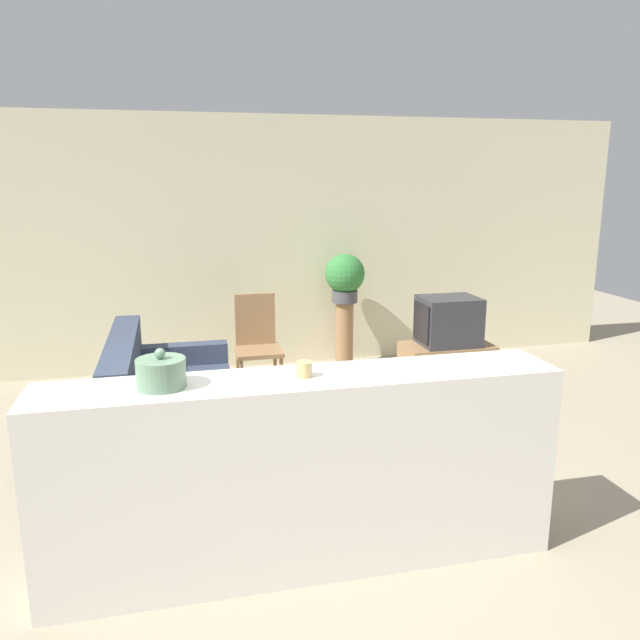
# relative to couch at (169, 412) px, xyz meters

# --- Properties ---
(ground_plane) EXTENTS (14.00, 14.00, 0.00)m
(ground_plane) POSITION_rel_couch_xyz_m (0.71, -1.33, -0.31)
(ground_plane) COLOR tan
(wall_back) EXTENTS (9.00, 0.06, 2.70)m
(wall_back) POSITION_rel_couch_xyz_m (0.71, 2.10, 1.04)
(wall_back) COLOR beige
(wall_back) RESTS_ON ground_plane
(couch) EXTENTS (0.93, 1.70, 0.90)m
(couch) POSITION_rel_couch_xyz_m (0.00, 0.00, 0.00)
(couch) COLOR #384256
(couch) RESTS_ON ground_plane
(tv_stand) EXTENTS (0.83, 0.45, 0.53)m
(tv_stand) POSITION_rel_couch_xyz_m (2.55, 0.59, -0.04)
(tv_stand) COLOR #9E754C
(tv_stand) RESTS_ON ground_plane
(television) EXTENTS (0.54, 0.43, 0.45)m
(television) POSITION_rel_couch_xyz_m (2.55, 0.59, 0.45)
(television) COLOR #333338
(television) RESTS_ON tv_stand
(wooden_chair) EXTENTS (0.44, 0.44, 0.94)m
(wooden_chair) POSITION_rel_couch_xyz_m (0.85, 1.26, 0.20)
(wooden_chair) COLOR #9E754C
(wooden_chair) RESTS_ON ground_plane
(plant_stand) EXTENTS (0.19, 0.19, 0.74)m
(plant_stand) POSITION_rel_couch_xyz_m (1.88, 1.76, 0.06)
(plant_stand) COLOR #9E754C
(plant_stand) RESTS_ON ground_plane
(potted_plant) EXTENTS (0.43, 0.43, 0.52)m
(potted_plant) POSITION_rel_couch_xyz_m (1.88, 1.76, 0.71)
(potted_plant) COLOR #4C4C51
(potted_plant) RESTS_ON plant_stand
(foreground_counter) EXTENTS (2.71, 0.44, 1.06)m
(foreground_counter) POSITION_rel_couch_xyz_m (0.71, -1.65, 0.23)
(foreground_counter) COLOR white
(foreground_counter) RESTS_ON ground_plane
(decorative_bowl) EXTENTS (0.24, 0.24, 0.20)m
(decorative_bowl) POSITION_rel_couch_xyz_m (0.01, -1.65, 0.83)
(decorative_bowl) COLOR gray
(decorative_bowl) RESTS_ON foreground_counter
(candle_jar) EXTENTS (0.09, 0.09, 0.08)m
(candle_jar) POSITION_rel_couch_xyz_m (0.71, -1.65, 0.80)
(candle_jar) COLOR tan
(candle_jar) RESTS_ON foreground_counter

